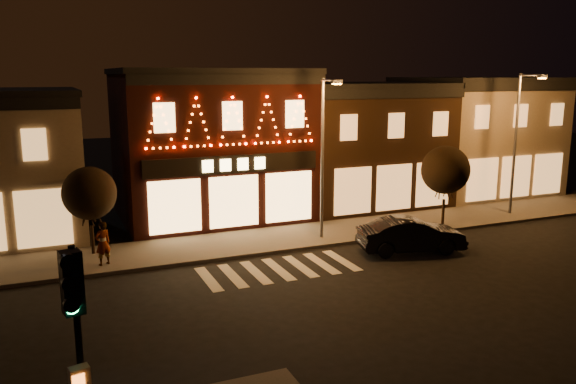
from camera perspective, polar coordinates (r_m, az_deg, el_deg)
ground at (r=20.91m, az=3.22°, el=-10.94°), size 120.00×120.00×0.00m
sidewalk_far at (r=28.56m, az=-0.25°, el=-4.56°), size 44.00×4.00×0.15m
building_pulp at (r=32.67m, az=-7.58°, el=4.71°), size 10.20×8.34×8.30m
building_right_a at (r=36.40m, az=7.04°, el=4.78°), size 9.20×8.28×7.50m
building_right_b at (r=41.60m, az=17.90°, el=5.35°), size 9.20×8.28×7.80m
traffic_signal_near at (r=11.05m, az=-20.17°, el=-12.46°), size 0.40×0.52×4.93m
streetlamp_mid at (r=27.40m, az=3.60°, el=4.52°), size 0.49×1.76×7.68m
streetlamp_right at (r=34.80m, az=21.84°, el=5.42°), size 0.50×1.80×7.90m
tree_left at (r=26.69m, az=-19.01°, el=-0.13°), size 2.34×2.34×3.91m
tree_right at (r=31.22m, az=15.28°, el=2.11°), size 2.52×2.52×4.22m
dark_sedan at (r=27.01m, az=12.06°, el=-4.18°), size 5.08×2.74×1.59m
pedestrian at (r=25.36m, az=-17.81°, el=-4.84°), size 0.81×0.69×1.87m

